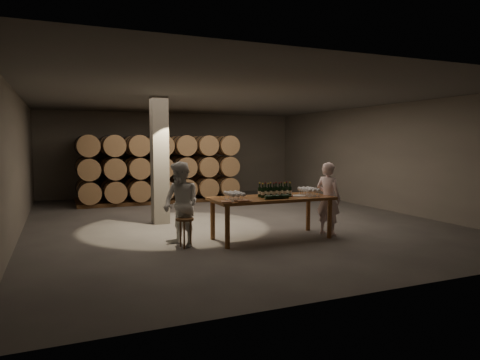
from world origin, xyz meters
name	(u,v)px	position (x,y,z in m)	size (l,w,h in m)	color
room	(160,161)	(-1.80, 0.20, 1.60)	(12.00, 12.00, 12.00)	#4B4846
tasting_table	(272,202)	(0.00, -2.50, 0.80)	(2.60, 1.10, 0.90)	brown
barrel_stack_back	(153,166)	(-0.96, 5.20, 1.20)	(5.48, 0.95, 2.31)	brown
barrel_stack_front	(162,168)	(-0.96, 3.80, 1.20)	(5.48, 0.95, 2.31)	brown
bottle_cluster	(275,192)	(0.09, -2.47, 1.01)	(0.73, 0.23, 0.31)	black
lying_bottles	(277,197)	(-0.04, -2.83, 0.94)	(0.64, 0.09, 0.09)	black
glass_cluster_left	(234,194)	(-0.92, -2.64, 1.02)	(0.30, 0.52, 0.17)	silver
glass_cluster_right	(309,190)	(0.88, -2.56, 1.03)	(0.31, 0.53, 0.18)	silver
plate	(299,196)	(0.60, -2.59, 0.91)	(0.29, 0.29, 0.02)	silver
notebook_near	(242,201)	(-0.87, -2.91, 0.92)	(0.26, 0.20, 0.03)	brown
notebook_corner	(226,202)	(-1.18, -2.88, 0.91)	(0.20, 0.25, 0.02)	brown
pen	(249,201)	(-0.74, -2.95, 0.91)	(0.01, 0.01, 0.14)	black
stool	(185,224)	(-1.91, -2.53, 0.47)	(0.35, 0.35, 0.58)	brown
person_man	(328,199)	(1.34, -2.63, 0.81)	(0.59, 0.39, 1.62)	white
person_woman	(181,204)	(-1.96, -2.41, 0.84)	(0.82, 0.64, 1.68)	white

